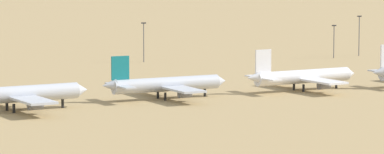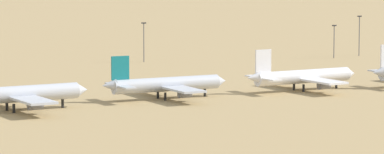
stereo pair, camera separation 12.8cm
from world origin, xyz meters
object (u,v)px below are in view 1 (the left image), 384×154
Objects in this scene: parked_jet_yellow_2 at (15,94)px; light_pole_mid at (359,33)px; parked_jet_white_4 at (302,77)px; light_pole_west at (144,39)px; light_pole_east at (334,39)px; parked_jet_teal_3 at (165,84)px.

light_pole_mid is (167.40, 100.29, 4.83)m from parked_jet_yellow_2.
parked_jet_white_4 is at bearing -0.44° from parked_jet_yellow_2.
parked_jet_white_4 is 2.61× the size of light_pole_west.
light_pole_east reaches higher than parked_jet_white_4.
parked_jet_teal_3 is at bearing -142.67° from light_pole_mid.
parked_jet_white_4 is 3.00× the size of light_pole_east.
parked_jet_yellow_2 is at bearing -125.51° from light_pole_west.
light_pole_mid is at bearing 17.69° from light_pole_east.
light_pole_mid reaches higher than light_pole_east.
light_pole_mid is (88.23, -10.66, 0.59)m from light_pole_west.
parked_jet_teal_3 is 2.57× the size of light_pole_west.
parked_jet_teal_3 is at bearing -108.19° from light_pole_west.
light_pole_mid is (122.42, 93.37, 5.10)m from parked_jet_teal_3.
parked_jet_teal_3 is (44.98, 6.93, -0.27)m from parked_jet_yellow_2.
light_pole_mid reaches higher than light_pole_west.
parked_jet_teal_3 is at bearing 175.82° from parked_jet_white_4.
light_pole_mid is (77.73, 91.84, 5.04)m from parked_jet_white_4.
parked_jet_white_4 is at bearing -125.98° from light_pole_east.
light_pole_west is at bearing 89.71° from parked_jet_white_4.
light_pole_mid is at bearing -6.89° from light_pole_west.
parked_jet_yellow_2 is 2.55× the size of light_pole_mid.
light_pole_mid is 1.23× the size of light_pole_east.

